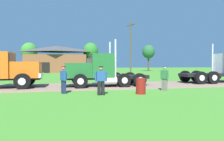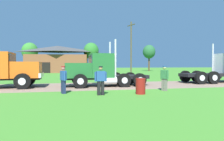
% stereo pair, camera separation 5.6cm
% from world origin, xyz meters
% --- Properties ---
extents(ground_plane, '(200.00, 200.00, 0.00)m').
position_xyz_m(ground_plane, '(0.00, 0.00, 0.00)').
color(ground_plane, '#438429').
extents(dirt_track, '(120.00, 5.76, 0.01)m').
position_xyz_m(dirt_track, '(0.00, 0.00, 0.00)').
color(dirt_track, '#876C59').
rests_on(dirt_track, ground_plane).
extents(truck_foreground_white, '(6.76, 2.78, 3.60)m').
position_xyz_m(truck_foreground_white, '(-1.40, -0.29, 1.22)').
color(truck_foreground_white, black).
rests_on(truck_foreground_white, ground_plane).
extents(truck_near_left, '(7.42, 2.89, 3.64)m').
position_xyz_m(truck_near_left, '(-8.29, -0.06, 1.25)').
color(truck_near_left, black).
rests_on(truck_near_left, ground_plane).
extents(visitor_standing_near, '(0.41, 0.54, 1.61)m').
position_xyz_m(visitor_standing_near, '(2.46, -3.89, 0.86)').
color(visitor_standing_near, '#33723F').
rests_on(visitor_standing_near, ground_plane).
extents(visitor_walking_mid, '(0.39, 0.57, 1.60)m').
position_xyz_m(visitor_walking_mid, '(-3.86, -3.80, 0.86)').
color(visitor_walking_mid, '#264C8C').
rests_on(visitor_walking_mid, ground_plane).
extents(visitor_by_barrel, '(0.68, 0.27, 1.60)m').
position_xyz_m(visitor_by_barrel, '(-1.82, -4.82, 0.87)').
color(visitor_by_barrel, '#264C8C').
rests_on(visitor_by_barrel, ground_plane).
extents(steel_barrel, '(0.56, 0.56, 0.91)m').
position_xyz_m(steel_barrel, '(0.48, -4.88, 0.45)').
color(steel_barrel, maroon).
rests_on(steel_barrel, ground_plane).
extents(shed_building, '(14.01, 7.13, 5.84)m').
position_xyz_m(shed_building, '(-6.33, 29.02, 2.82)').
color(shed_building, brown).
rests_on(shed_building, ground_plane).
extents(utility_pole_near, '(0.85, 2.13, 9.45)m').
position_xyz_m(utility_pole_near, '(7.22, 18.59, 4.99)').
color(utility_pole_near, '#4D442D').
rests_on(utility_pole_near, ground_plane).
extents(tree_left, '(4.05, 4.05, 7.39)m').
position_xyz_m(tree_left, '(-13.79, 38.01, 5.13)').
color(tree_left, '#513823').
rests_on(tree_left, ground_plane).
extents(tree_mid, '(3.41, 3.41, 6.71)m').
position_xyz_m(tree_mid, '(1.01, 29.00, 4.79)').
color(tree_mid, '#513823').
rests_on(tree_mid, ground_plane).
extents(tree_right, '(3.41, 3.41, 7.15)m').
position_xyz_m(tree_right, '(17.49, 35.08, 5.22)').
color(tree_right, '#513823').
rests_on(tree_right, ground_plane).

